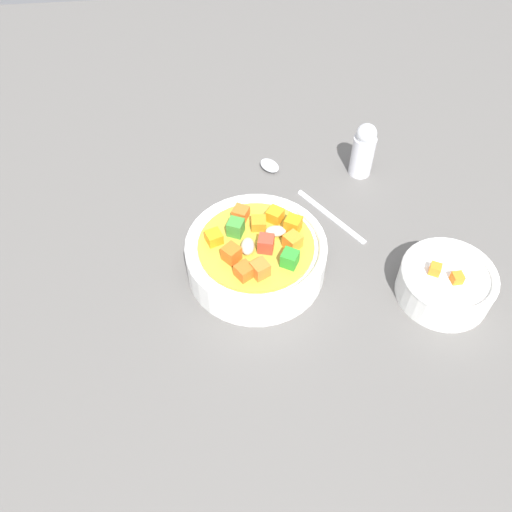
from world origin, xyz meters
The scene contains 5 objects.
ground_plane centered at (0.00, 0.00, -1.00)cm, with size 140.00×140.00×2.00cm, color #565451.
soup_bowl_main centered at (-0.02, 0.01, 2.64)cm, with size 15.53×15.53×6.24cm.
spoon centered at (-6.59, -12.64, 0.45)cm, with size 11.71×16.52×1.08cm.
side_bowl_small centered at (-19.89, 5.50, 2.05)cm, with size 10.19×10.19×4.47cm.
pepper_shaker centered at (-15.49, -15.19, 3.78)cm, with size 2.95×2.95×7.62cm.
Camera 1 is at (3.80, 37.12, 47.28)cm, focal length 37.02 mm.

